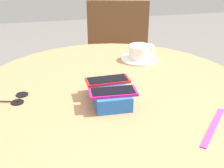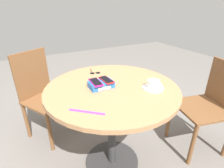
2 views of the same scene
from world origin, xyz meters
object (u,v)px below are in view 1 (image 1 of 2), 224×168
object	(u,v)px
chair_near_window	(117,68)
phone_box	(110,94)
round_table	(112,124)
phone_red	(108,80)
lanyard_strap	(213,127)
coffee_cup	(140,51)
phone_magenta	(113,92)
sunglasses	(17,99)
saucer	(139,59)

from	to	relation	value
chair_near_window	phone_box	bearing A→B (deg)	165.99
round_table	phone_red	bearing A→B (deg)	148.26
round_table	lanyard_strap	size ratio (longest dim) A/B	4.56
lanyard_strap	chair_near_window	bearing A→B (deg)	0.26
round_table	coffee_cup	distance (m)	0.35
phone_magenta	sunglasses	bearing A→B (deg)	69.12
round_table	phone_box	xyz separation A→B (m)	(-0.08, 0.02, 0.17)
coffee_cup	lanyard_strap	size ratio (longest dim) A/B	0.55
phone_box	sunglasses	bearing A→B (deg)	76.59
round_table	sunglasses	bearing A→B (deg)	91.35
phone_red	coffee_cup	xyz separation A→B (m)	(0.28, -0.19, -0.02)
saucer	phone_magenta	bearing A→B (deg)	152.63
round_table	coffee_cup	size ratio (longest dim) A/B	8.25
saucer	chair_near_window	distance (m)	0.73
round_table	chair_near_window	distance (m)	0.94
phone_box	chair_near_window	xyz separation A→B (m)	(0.97, -0.24, -0.33)
coffee_cup	sunglasses	size ratio (longest dim) A/B	0.88
phone_red	lanyard_strap	distance (m)	0.35
phone_magenta	saucer	world-z (taller)	phone_magenta
phone_magenta	chair_near_window	xyz separation A→B (m)	(1.02, -0.24, -0.36)
round_table	phone_magenta	xyz separation A→B (m)	(-0.12, 0.02, 0.20)
phone_red	sunglasses	bearing A→B (deg)	84.48
round_table	lanyard_strap	xyz separation A→B (m)	(-0.28, -0.23, 0.14)
phone_box	chair_near_window	bearing A→B (deg)	-14.01
phone_box	lanyard_strap	xyz separation A→B (m)	(-0.21, -0.25, -0.02)
phone_magenta	lanyard_strap	world-z (taller)	phone_magenta
saucer	lanyard_strap	xyz separation A→B (m)	(-0.53, -0.06, -0.00)
phone_box	phone_magenta	bearing A→B (deg)	-178.31
phone_magenta	saucer	distance (m)	0.41
saucer	phone_box	bearing A→B (deg)	149.50
saucer	sunglasses	world-z (taller)	saucer
phone_magenta	phone_red	distance (m)	0.08
phone_magenta	chair_near_window	size ratio (longest dim) A/B	0.17
phone_red	sunglasses	distance (m)	0.30
sunglasses	chair_near_window	distance (m)	1.10
phone_box	sunglasses	distance (m)	0.30
lanyard_strap	phone_box	bearing A→B (deg)	50.42
phone_red	coffee_cup	distance (m)	0.34
phone_box	lanyard_strap	bearing A→B (deg)	-129.58
phone_red	saucer	bearing A→B (deg)	-33.91
saucer	coffee_cup	size ratio (longest dim) A/B	1.27
round_table	lanyard_strap	world-z (taller)	lanyard_strap
chair_near_window	phone_magenta	bearing A→B (deg)	166.62
round_table	saucer	distance (m)	0.33
phone_box	coffee_cup	size ratio (longest dim) A/B	1.46
saucer	lanyard_strap	distance (m)	0.53
phone_red	lanyard_strap	size ratio (longest dim) A/B	0.66
coffee_cup	sunglasses	bearing A→B (deg)	117.75
chair_near_window	round_table	bearing A→B (deg)	166.21
phone_magenta	coffee_cup	world-z (taller)	coffee_cup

